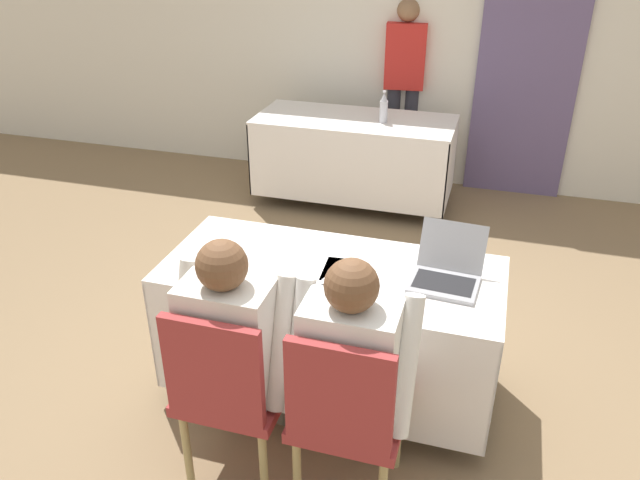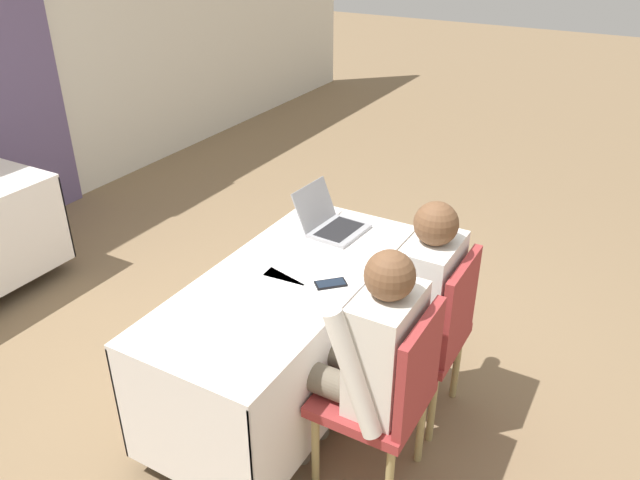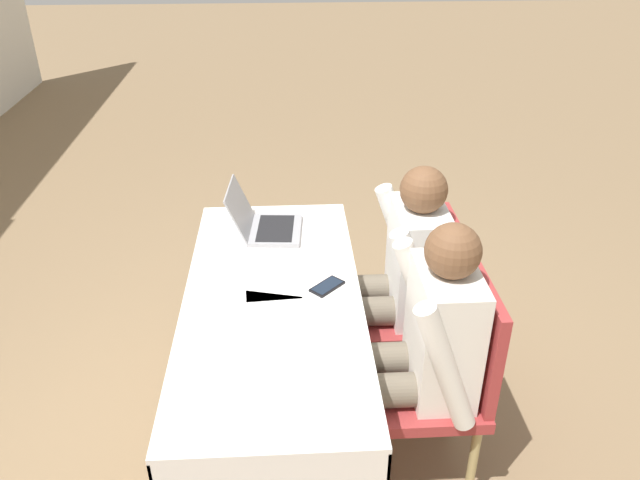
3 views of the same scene
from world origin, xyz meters
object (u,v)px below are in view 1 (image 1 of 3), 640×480
Objects in this scene: water_bottle at (384,108)px; chair_near_left at (229,387)px; laptop at (446,273)px; person_checkered_shirt at (237,341)px; person_red_shirt at (404,80)px; cell_phone at (328,294)px; person_white_shirt at (354,363)px; chair_near_right at (346,412)px.

chair_near_left is at bearing -90.51° from water_bottle.
laptop is 0.99m from person_checkered_shirt.
laptop is 1.40× the size of water_bottle.
cell_phone is at bearing -92.15° from person_red_shirt.
laptop reaches higher than chair_near_left.
person_red_shirt is (-0.72, 2.96, 0.13)m from laptop.
water_bottle is at bearing -80.66° from person_white_shirt.
person_checkered_shirt is at bearing -90.53° from water_bottle.
laptop is at bearing -138.07° from chair_near_left.
person_red_shirt is at bearing 49.21° from cell_phone.
chair_near_left is 0.78× the size of person_white_shirt.
chair_near_right is (0.47, -2.97, -0.35)m from water_bottle.
laptop is 1.08m from chair_near_left.
person_red_shirt reaches higher than person_white_shirt.
chair_near_left is 0.19m from person_checkered_shirt.
person_white_shirt is (-0.00, 0.10, 0.16)m from chair_near_right.
chair_near_left is 0.50m from chair_near_right.
water_bottle is 0.21× the size of person_checkered_shirt.
laptop is 0.30× the size of person_checkered_shirt.
laptop is 2.39m from water_bottle.
water_bottle is at bearing -80.98° from chair_near_right.
person_white_shirt is at bearing -180.00° from person_checkered_shirt.
person_red_shirt is (-0.43, 3.66, 0.41)m from chair_near_right.
water_bottle is (-0.27, 2.53, 0.11)m from cell_phone.
water_bottle is 0.21× the size of person_white_shirt.
laptop is at bearing -82.65° from person_red_shirt.
person_white_shirt is at bearing -90.00° from chair_near_right.
water_bottle is 0.28× the size of chair_near_right.
chair_near_right is at bearing 90.00° from person_white_shirt.
person_white_shirt is (0.47, -2.87, -0.19)m from water_bottle.
water_bottle is at bearing -90.53° from person_checkered_shirt.
cell_phone is 0.13× the size of person_checkered_shirt.
water_bottle reaches higher than chair_near_left.
person_red_shirt reaches higher than person_checkered_shirt.
person_red_shirt is at bearing -91.03° from person_checkered_shirt.
laptop is at bearing -142.58° from person_checkered_shirt.
water_bottle is 2.87m from person_checkered_shirt.
laptop is at bearing -115.29° from person_white_shirt.
person_checkered_shirt is (-0.50, 0.10, 0.16)m from chair_near_right.
laptop is 0.22× the size of person_red_shirt.
cell_phone is 0.62× the size of water_bottle.
person_white_shirt is 0.74× the size of person_red_shirt.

